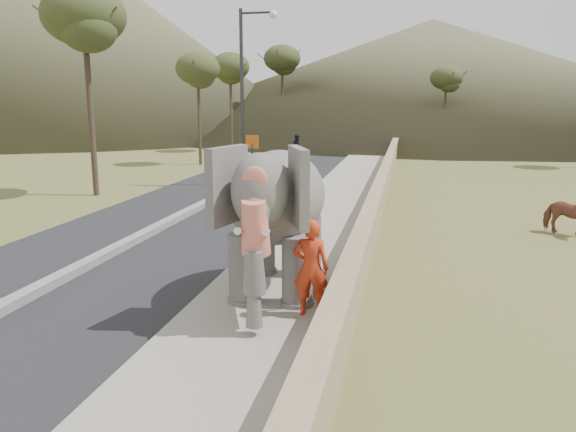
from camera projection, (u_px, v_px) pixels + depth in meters
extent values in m
plane|color=olive|center=(240.00, 349.00, 9.39)|extent=(160.00, 160.00, 0.00)
cube|color=black|center=(188.00, 215.00, 19.98)|extent=(7.00, 120.00, 0.03)
cube|color=black|center=(187.00, 213.00, 19.96)|extent=(0.35, 120.00, 0.22)
cube|color=#9E9687|center=(327.00, 220.00, 18.94)|extent=(3.00, 120.00, 0.15)
cube|color=tan|center=(376.00, 208.00, 18.50)|extent=(0.30, 120.00, 1.10)
cylinder|color=#2F3035|center=(242.00, 100.00, 25.82)|extent=(0.16, 0.16, 8.00)
cylinder|color=#2F3035|center=(258.00, 13.00, 24.87)|extent=(1.60, 0.10, 0.10)
sphere|color=#FFF2CC|center=(273.00, 14.00, 24.74)|extent=(0.36, 0.36, 0.36)
cylinder|color=#2D2D33|center=(252.00, 166.00, 26.17)|extent=(0.08, 0.08, 2.00)
cube|color=#CD5F13|center=(252.00, 142.00, 25.94)|extent=(0.60, 0.05, 0.60)
imported|color=brown|center=(568.00, 215.00, 17.02)|extent=(1.67, 1.34, 1.29)
cone|color=brown|center=(69.00, 39.00, 67.51)|extent=(60.00, 60.00, 22.00)
cone|color=brown|center=(431.00, 75.00, 73.84)|extent=(80.00, 80.00, 14.00)
imported|color=red|center=(311.00, 268.00, 10.31)|extent=(0.67, 0.44, 1.84)
imported|color=maroon|center=(299.00, 159.00, 33.93)|extent=(1.13, 1.87, 0.93)
imported|color=black|center=(298.00, 148.00, 33.81)|extent=(0.98, 0.87, 1.70)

